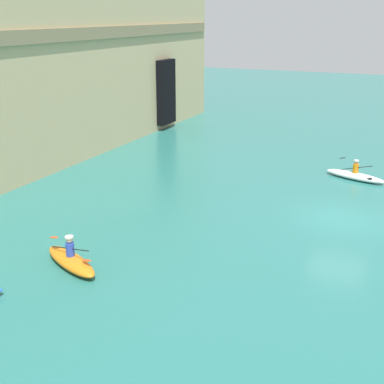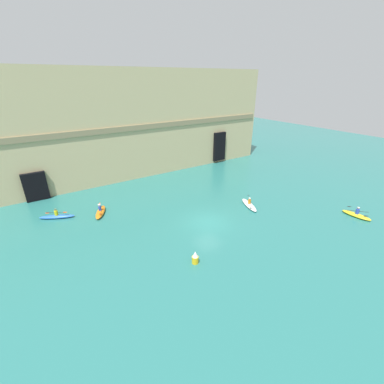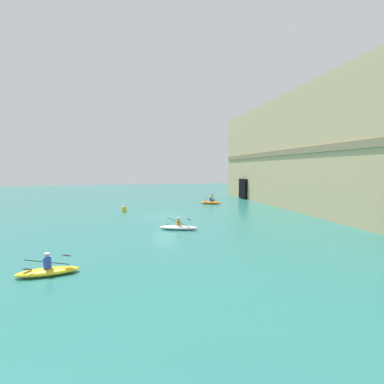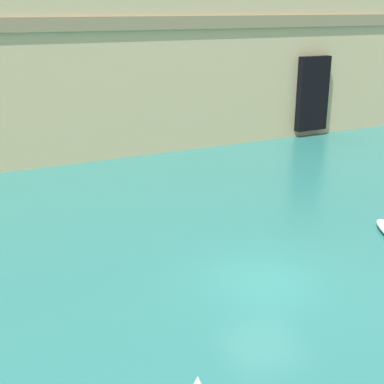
% 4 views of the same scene
% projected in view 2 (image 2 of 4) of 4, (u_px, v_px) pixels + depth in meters
% --- Properties ---
extents(ground_plane, '(120.00, 120.00, 0.00)m').
position_uv_depth(ground_plane, '(208.00, 222.00, 26.12)').
color(ground_plane, '#28706B').
extents(cliff_bluff, '(43.41, 7.08, 14.77)m').
position_uv_depth(cliff_bluff, '(132.00, 123.00, 37.52)').
color(cliff_bluff, tan).
rests_on(cliff_bluff, ground).
extents(kayak_orange, '(2.07, 3.08, 1.15)m').
position_uv_depth(kayak_orange, '(100.00, 212.00, 27.67)').
color(kayak_orange, orange).
rests_on(kayak_orange, ground).
extents(kayak_white, '(1.87, 3.41, 1.06)m').
position_uv_depth(kayak_white, '(249.00, 205.00, 29.31)').
color(kayak_white, white).
rests_on(kayak_white, ground).
extents(kayak_yellow, '(1.08, 2.91, 1.11)m').
position_uv_depth(kayak_yellow, '(356.00, 215.00, 27.14)').
color(kayak_yellow, yellow).
rests_on(kayak_yellow, ground).
extents(kayak_blue, '(3.45, 2.08, 1.10)m').
position_uv_depth(kayak_blue, '(57.00, 216.00, 26.81)').
color(kayak_blue, blue).
rests_on(kayak_blue, ground).
extents(marker_buoy, '(0.53, 0.53, 1.10)m').
position_uv_depth(marker_buoy, '(195.00, 258.00, 20.21)').
color(marker_buoy, yellow).
rests_on(marker_buoy, ground).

